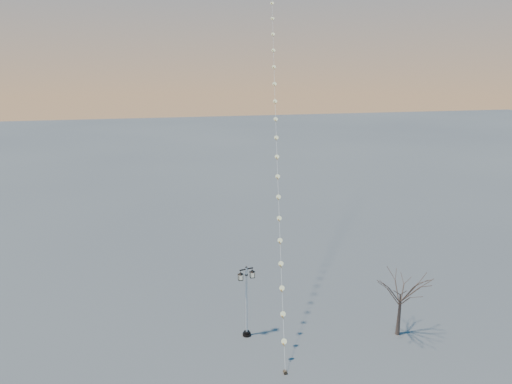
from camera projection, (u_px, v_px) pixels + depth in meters
name	position (u px, v px, depth m)	size (l,w,h in m)	color
ground	(305.00, 365.00, 26.82)	(300.00, 300.00, 0.00)	#505151
street_lamp	(247.00, 298.00, 29.13)	(1.24, 0.62, 4.97)	black
bare_tree	(401.00, 291.00, 29.16)	(2.75, 2.75, 4.56)	#45342B
kite_train	(274.00, 34.00, 38.26)	(8.80, 35.81, 40.20)	#382A1B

